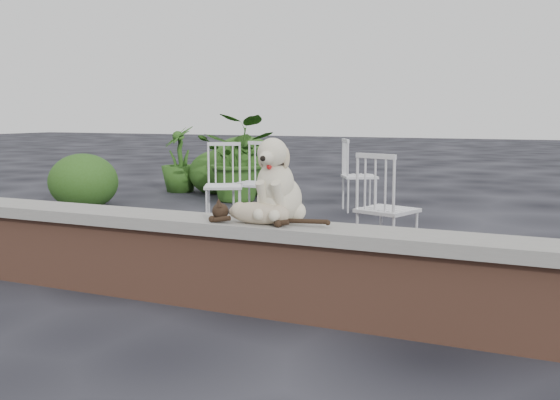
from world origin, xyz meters
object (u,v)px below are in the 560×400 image
at_px(cat, 258,212).
at_px(chair_b, 255,183).
at_px(dog, 280,179).
at_px(chair_e, 360,175).
at_px(chair_c, 387,208).
at_px(chair_a, 224,185).
at_px(potted_plant_a, 240,158).
at_px(potted_plant_b, 180,159).

bearing_deg(cat, chair_b, 115.29).
bearing_deg(cat, dog, 60.16).
distance_m(cat, chair_e, 4.49).
bearing_deg(chair_c, dog, 97.71).
distance_m(cat, chair_b, 3.44).
height_order(cat, chair_a, chair_a).
height_order(chair_b, potted_plant_a, potted_plant_a).
xyz_separation_m(cat, chair_b, (-1.56, 3.06, -0.19)).
height_order(chair_e, chair_a, same).
xyz_separation_m(chair_e, chair_a, (-1.05, -1.73, 0.00)).
bearing_deg(potted_plant_b, chair_b, -41.30).
xyz_separation_m(chair_e, potted_plant_b, (-3.28, 0.77, 0.06)).
bearing_deg(potted_plant_b, chair_c, -38.51).
distance_m(chair_e, potted_plant_b, 3.37).
xyz_separation_m(chair_c, chair_e, (-1.09, 2.70, 0.00)).
bearing_deg(chair_e, potted_plant_a, 55.50).
bearing_deg(chair_a, potted_plant_a, 86.16).
xyz_separation_m(cat, chair_e, (-0.72, 4.43, -0.19)).
distance_m(chair_a, potted_plant_a, 2.08).
relative_size(cat, chair_b, 0.97).
distance_m(chair_c, potted_plant_a, 4.13).
height_order(dog, chair_b, dog).
xyz_separation_m(cat, potted_plant_b, (-4.00, 5.20, -0.13)).
bearing_deg(chair_b, chair_a, -117.84).
bearing_deg(potted_plant_a, chair_b, -56.87).
xyz_separation_m(chair_e, chair_b, (-0.84, -1.37, 0.00)).
bearing_deg(dog, chair_e, 98.84).
bearing_deg(chair_e, dog, 161.76).
bearing_deg(dog, chair_c, 77.78).
distance_m(chair_b, potted_plant_b, 3.25).
bearing_deg(chair_e, chair_a, 119.76).
xyz_separation_m(dog, potted_plant_b, (-4.08, 5.05, -0.32)).
distance_m(cat, potted_plant_a, 5.28).
bearing_deg(dog, chair_a, 124.25).
distance_m(dog, potted_plant_a, 5.20).
bearing_deg(chair_e, chair_c, 173.11).
distance_m(chair_b, potted_plant_a, 1.86).
relative_size(dog, cat, 0.60).
bearing_deg(potted_plant_a, chair_e, -5.65).
bearing_deg(chair_e, cat, 160.40).
height_order(chair_c, potted_plant_a, potted_plant_a).
bearing_deg(chair_c, chair_a, -6.37).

